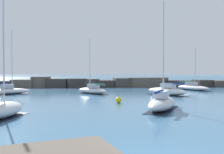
# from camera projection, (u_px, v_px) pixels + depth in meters

# --- Properties ---
(open_sea_beyond) EXTENTS (400.00, 116.00, 0.01)m
(open_sea_beyond) POSITION_uv_depth(u_px,v_px,m) (94.00, 79.00, 117.77)
(open_sea_beyond) COLOR #2D5B7F
(open_sea_beyond) RESTS_ON ground
(breakwater_jetty) EXTENTS (58.67, 7.17, 2.46)m
(breakwater_jetty) POSITION_uv_depth(u_px,v_px,m) (105.00, 83.00, 58.18)
(breakwater_jetty) COLOR #4C443D
(breakwater_jetty) RESTS_ON ground
(sailboat_moored_0) EXTENTS (5.61, 7.09, 10.69)m
(sailboat_moored_0) POSITION_uv_depth(u_px,v_px,m) (166.00, 91.00, 38.13)
(sailboat_moored_0) COLOR white
(sailboat_moored_0) RESTS_ON ground
(sailboat_moored_1) EXTENTS (5.09, 6.94, 10.35)m
(sailboat_moored_1) POSITION_uv_depth(u_px,v_px,m) (162.00, 103.00, 23.52)
(sailboat_moored_1) COLOR silver
(sailboat_moored_1) RESTS_ON ground
(sailboat_moored_2) EXTENTS (5.65, 6.08, 9.11)m
(sailboat_moored_2) POSITION_uv_depth(u_px,v_px,m) (92.00, 90.00, 40.82)
(sailboat_moored_2) COLOR white
(sailboat_moored_2) RESTS_ON ground
(sailboat_moored_3) EXTENTS (3.24, 5.62, 10.55)m
(sailboat_moored_3) POSITION_uv_depth(u_px,v_px,m) (1.00, 110.00, 19.46)
(sailboat_moored_3) COLOR silver
(sailboat_moored_3) RESTS_ON ground
(sailboat_moored_4) EXTENTS (6.69, 4.73, 10.27)m
(sailboat_moored_4) POSITION_uv_depth(u_px,v_px,m) (9.00, 91.00, 39.74)
(sailboat_moored_4) COLOR white
(sailboat_moored_4) RESTS_ON ground
(sailboat_moored_5) EXTENTS (4.83, 8.17, 8.16)m
(sailboat_moored_5) POSITION_uv_depth(u_px,v_px,m) (193.00, 87.00, 48.37)
(sailboat_moored_5) COLOR silver
(sailboat_moored_5) RESTS_ON ground
(mooring_buoy_orange_near) EXTENTS (0.71, 0.71, 0.91)m
(mooring_buoy_orange_near) POSITION_uv_depth(u_px,v_px,m) (118.00, 100.00, 28.65)
(mooring_buoy_orange_near) COLOR yellow
(mooring_buoy_orange_near) RESTS_ON ground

